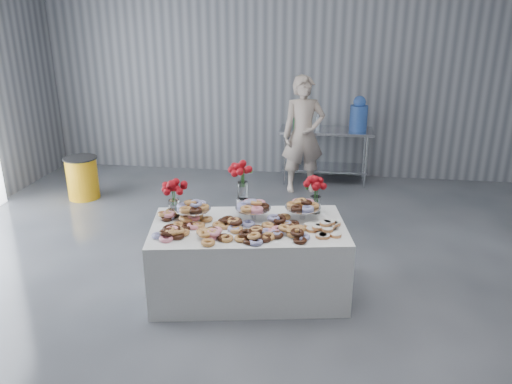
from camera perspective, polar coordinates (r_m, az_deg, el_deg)
ground at (r=4.87m, az=-3.03°, el=-14.12°), size 9.00×9.00×0.00m
room_walls at (r=4.16m, az=-7.46°, el=18.57°), size 8.04×9.04×4.02m
display_table at (r=5.07m, az=-0.84°, el=-7.70°), size 2.05×1.32×0.75m
prep_table at (r=8.32m, az=7.95°, el=5.24°), size 1.50×0.60×0.90m
donut_mounds at (r=4.84m, az=-0.96°, el=-3.58°), size 1.92×1.11×0.09m
cake_stand_left at (r=5.00m, az=-7.22°, el=-1.73°), size 0.36×0.36×0.17m
cake_stand_mid at (r=4.99m, az=-0.34°, el=-1.65°), size 0.36×0.36×0.17m
cake_stand_right at (r=5.02m, az=5.37°, el=-1.56°), size 0.36×0.36×0.17m
danish_pile at (r=4.81m, az=8.15°, el=-3.79°), size 0.48×0.48×0.11m
bouquet_left at (r=5.06m, az=-9.46°, el=0.32°), size 0.26×0.26×0.42m
bouquet_right at (r=5.13m, az=6.88°, el=0.71°), size 0.26×0.26×0.42m
bouquet_center at (r=5.09m, az=-1.54°, el=1.68°), size 0.26×0.26×0.57m
water_jug at (r=8.21m, az=11.66°, el=8.63°), size 0.28×0.28×0.55m
drink_bottles at (r=8.13m, az=5.81°, el=7.99°), size 0.54×0.08×0.27m
person at (r=7.79m, az=5.44°, el=6.52°), size 0.75×0.59×1.82m
trash_barrel at (r=8.04m, az=-19.23°, el=1.55°), size 0.50×0.50×0.64m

